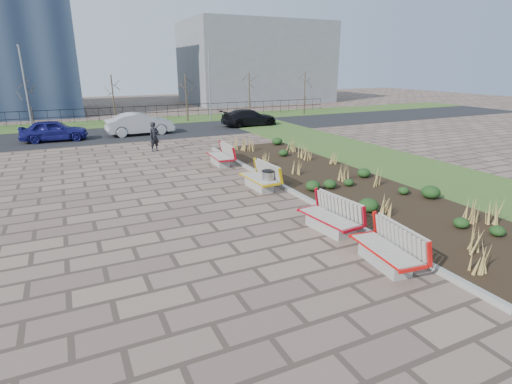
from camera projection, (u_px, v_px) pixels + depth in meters
name	position (u px, v px, depth m)	size (l,w,h in m)	color
ground	(253.00, 268.00, 9.87)	(120.00, 120.00, 0.00)	#745E50
planting_bed	(338.00, 183.00, 16.71)	(4.50, 18.00, 0.10)	black
planting_curb	(289.00, 190.00, 15.75)	(0.16, 18.00, 0.15)	gray
grass_verge_near	(421.00, 171.00, 18.67)	(5.00, 38.00, 0.04)	#33511E
grass_verge_far	(114.00, 123.00, 33.93)	(80.00, 5.00, 0.04)	#33511E
road	(124.00, 134.00, 28.78)	(80.00, 7.00, 0.02)	black
bench_a	(385.00, 247.00, 9.84)	(0.90, 2.10, 1.00)	red
bench_b	(328.00, 216.00, 11.90)	(0.90, 2.10, 1.00)	#B30B1B
bench_c	(259.00, 177.00, 16.01)	(0.90, 2.10, 1.00)	#D0A30A
bench_d	(220.00, 155.00, 19.85)	(0.90, 2.10, 1.00)	#B10B19
litter_bin	(268.00, 181.00, 15.69)	(0.48, 0.48, 0.83)	#B2B2B7
pedestrian	(154.00, 137.00, 22.84)	(0.61, 0.40, 1.68)	black
car_blue	(54.00, 130.00, 25.88)	(1.63, 4.05, 1.38)	navy
car_silver	(140.00, 124.00, 28.23)	(1.62, 4.65, 1.53)	#9D9FA4
car_black	(249.00, 118.00, 32.27)	(1.87, 4.59, 1.33)	black
tree_b	(29.00, 103.00, 29.57)	(1.40, 1.40, 4.00)	#4C3D2D
tree_c	(113.00, 100.00, 32.02)	(1.40, 1.40, 4.00)	#4C3D2D
tree_d	(186.00, 98.00, 34.48)	(1.40, 1.40, 4.00)	#4C3D2D
tree_e	(249.00, 96.00, 36.94)	(1.40, 1.40, 4.00)	#4C3D2D
tree_f	(304.00, 94.00, 39.40)	(1.40, 1.40, 4.00)	#4C3D2D
lamp_west	(26.00, 90.00, 28.83)	(0.24, 0.60, 6.00)	gray
lamp_east	(210.00, 86.00, 34.57)	(0.24, 0.60, 6.00)	gray
railing_fence	(111.00, 114.00, 35.03)	(44.00, 0.10, 1.20)	black
building_grey	(255.00, 63.00, 52.63)	(18.00, 12.00, 10.00)	slate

